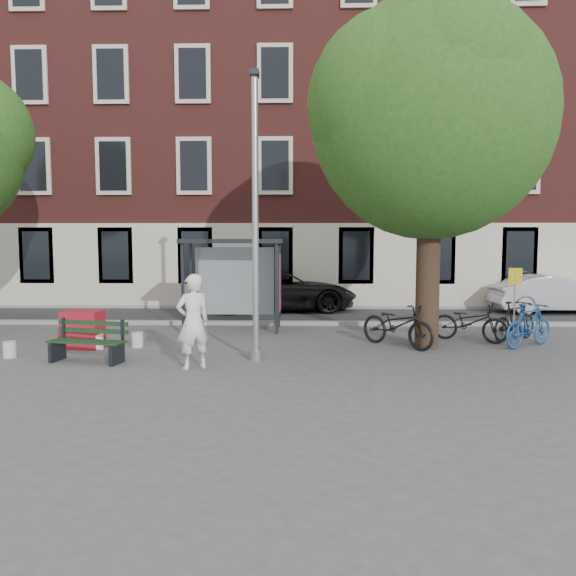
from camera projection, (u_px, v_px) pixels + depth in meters
The scene contains 21 objects.
ground at pixel (256, 360), 12.15m from camera, with size 90.00×90.00×0.00m, color #4C4C4F.
road at pixel (273, 316), 19.12m from camera, with size 40.00×4.00×0.01m, color #28282B.
curb_near at pixel (269, 323), 17.13m from camera, with size 40.00×0.25×0.12m, color gray.
curb_far at pixel (276, 307), 21.11m from camera, with size 40.00×0.25×0.12m, color gray.
building_row at pixel (280, 138), 24.48m from camera, with size 30.00×8.00×14.00m, color maroon.
lamppost at pixel (255, 231), 11.91m from camera, with size 0.28×0.35×6.11m.
tree_right at pixel (433, 109), 12.94m from camera, with size 5.76×5.60×8.20m.
bus_shelter at pixel (246, 263), 16.09m from camera, with size 2.85×1.45×2.62m.
painter at pixel (193, 321), 11.30m from camera, with size 0.70×0.46×1.93m, color white.
bench at pixel (88, 344), 11.96m from camera, with size 1.74×0.87×0.86m.
bike_a at pixel (470, 322), 14.34m from camera, with size 0.67×1.92×1.01m, color black.
bike_b at pixel (529, 325), 13.59m from camera, with size 0.51×1.79×1.08m, color navy.
bike_c at pixel (397, 325), 13.61m from camera, with size 0.73×2.09×1.10m, color black.
bike_d at pixel (515, 321), 14.49m from camera, with size 0.48×1.71×1.03m, color black.
car_dark at pixel (281, 290), 20.44m from camera, with size 2.52×5.46×1.52m, color black.
car_silver at pixel (552, 294), 19.77m from camera, with size 1.44×4.13×1.36m, color #B3B5BB.
red_stand at pixel (83, 330), 13.47m from camera, with size 0.90×0.60×0.90m, color #A61625.
bucket_a at pixel (137, 340), 13.59m from camera, with size 0.28×0.28×0.36m, color silver.
bucket_b at pixel (10, 349), 12.42m from camera, with size 0.28×0.28×0.36m, color silver.
bucket_c at pixel (97, 342), 13.32m from camera, with size 0.28×0.28×0.36m, color white.
notice_sign at pixel (515, 289), 14.17m from camera, with size 0.32×0.12×1.89m.
Camera 1 is at (0.99, -11.95, 2.63)m, focal length 35.00 mm.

